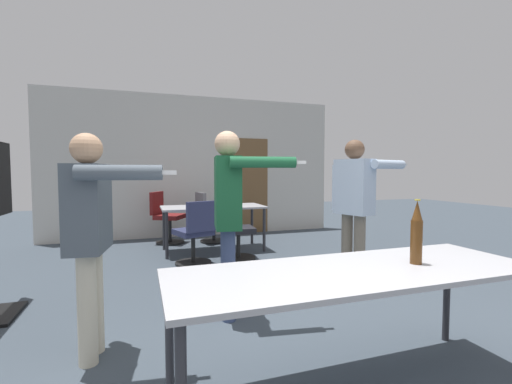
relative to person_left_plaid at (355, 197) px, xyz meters
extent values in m
cube|color=beige|center=(-1.30, 3.69, 0.41)|extent=(5.95, 0.10, 2.88)
cube|color=brown|center=(-0.20, 3.63, 0.00)|extent=(0.90, 0.02, 2.05)
cube|color=#A8A8AD|center=(-1.20, -1.76, -0.29)|extent=(2.24, 0.75, 0.03)
cylinder|color=#2D2D33|center=(-2.26, -1.45, -0.67)|extent=(0.05, 0.05, 0.72)
cylinder|color=#2D2D33|center=(-0.14, -1.45, -0.67)|extent=(0.05, 0.05, 0.72)
cube|color=#A8A8AD|center=(-1.26, 2.18, -0.29)|extent=(1.70, 0.78, 0.03)
cylinder|color=#2D2D33|center=(-2.05, 1.85, -0.67)|extent=(0.05, 0.05, 0.72)
cylinder|color=#2D2D33|center=(-0.47, 1.85, -0.67)|extent=(0.05, 0.05, 0.72)
cylinder|color=#2D2D33|center=(-2.05, 2.51, -0.67)|extent=(0.05, 0.05, 0.72)
cylinder|color=#2D2D33|center=(-0.47, 2.51, -0.67)|extent=(0.05, 0.05, 0.72)
cylinder|color=slate|center=(-0.04, 0.08, -0.62)|extent=(0.13, 0.13, 0.83)
cylinder|color=slate|center=(0.01, -0.09, -0.62)|extent=(0.13, 0.13, 0.83)
cube|color=silver|center=(-0.01, 0.00, 0.12)|extent=(0.36, 0.49, 0.65)
sphere|color=brown|center=(-0.01, 0.00, 0.56)|extent=(0.23, 0.23, 0.23)
cylinder|color=silver|center=(-0.10, 0.25, 0.10)|extent=(0.10, 0.10, 0.56)
cylinder|color=silver|center=(0.34, -0.17, 0.39)|extent=(0.57, 0.27, 0.10)
cube|color=white|center=(0.63, -0.07, 0.39)|extent=(0.13, 0.07, 0.03)
cylinder|color=beige|center=(-2.74, -0.75, -0.64)|extent=(0.13, 0.13, 0.77)
cylinder|color=beige|center=(-2.77, -0.92, -0.64)|extent=(0.13, 0.13, 0.77)
cube|color=#4C5660|center=(-2.76, -0.84, 0.05)|extent=(0.28, 0.44, 0.61)
sphere|color=tan|center=(-2.76, -0.84, 0.46)|extent=(0.21, 0.21, 0.21)
cylinder|color=#4C5660|center=(-2.72, -0.59, 0.03)|extent=(0.10, 0.10, 0.53)
cylinder|color=#4C5660|center=(-2.53, -1.13, 0.29)|extent=(0.54, 0.17, 0.10)
cube|color=white|center=(-2.24, -1.17, 0.29)|extent=(0.12, 0.05, 0.03)
cylinder|color=#3D4C75|center=(-1.65, -0.39, -0.62)|extent=(0.12, 0.12, 0.82)
cylinder|color=#3D4C75|center=(-1.68, -0.55, -0.62)|extent=(0.12, 0.12, 0.82)
cube|color=#195633|center=(-1.67, -0.47, 0.11)|extent=(0.28, 0.42, 0.65)
sphere|color=#DBAD89|center=(-1.67, -0.47, 0.55)|extent=(0.23, 0.23, 0.23)
cylinder|color=#195633|center=(-1.63, -0.23, 0.10)|extent=(0.09, 0.09, 0.56)
cylinder|color=#195633|center=(-1.43, -0.76, 0.38)|extent=(0.57, 0.18, 0.09)
cube|color=white|center=(-1.12, -0.81, 0.38)|extent=(0.12, 0.05, 0.03)
cylinder|color=black|center=(-1.01, 1.52, -1.01)|extent=(0.52, 0.52, 0.03)
cylinder|color=black|center=(-1.01, 1.52, -0.81)|extent=(0.06, 0.06, 0.38)
cube|color=black|center=(-1.01, 1.52, -0.58)|extent=(0.49, 0.49, 0.08)
cube|color=black|center=(-1.27, 1.54, -0.33)|extent=(0.09, 0.44, 0.42)
cylinder|color=black|center=(-1.11, 2.90, -1.01)|extent=(0.52, 0.52, 0.03)
cylinder|color=black|center=(-1.11, 2.90, -0.79)|extent=(0.06, 0.06, 0.42)
cube|color=#4C4C51|center=(-1.11, 2.90, -0.54)|extent=(0.54, 0.54, 0.08)
cube|color=#4C4C51|center=(-1.36, 2.85, -0.29)|extent=(0.14, 0.44, 0.42)
cylinder|color=black|center=(-1.71, 1.45, -1.01)|extent=(0.52, 0.52, 0.03)
cylinder|color=black|center=(-1.71, 1.45, -0.80)|extent=(0.06, 0.06, 0.39)
cube|color=navy|center=(-1.71, 1.45, -0.57)|extent=(0.58, 0.58, 0.08)
cube|color=navy|center=(-1.62, 1.20, -0.32)|extent=(0.43, 0.20, 0.42)
cylinder|color=black|center=(-1.91, 3.04, -1.01)|extent=(0.52, 0.52, 0.03)
cylinder|color=black|center=(-1.91, 3.04, -0.79)|extent=(0.06, 0.06, 0.43)
cube|color=maroon|center=(-1.91, 3.04, -0.53)|extent=(0.63, 0.63, 0.08)
cube|color=maroon|center=(-2.13, 3.17, -0.28)|extent=(0.27, 0.41, 0.42)
cylinder|color=#563314|center=(-0.78, -1.78, -0.14)|extent=(0.07, 0.07, 0.27)
cone|color=#563314|center=(-0.78, -1.78, 0.06)|extent=(0.06, 0.06, 0.12)
cylinder|color=gold|center=(-0.78, -1.78, 0.12)|extent=(0.03, 0.03, 0.01)
camera|label=1|loc=(-2.40, -3.46, 0.30)|focal=24.00mm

